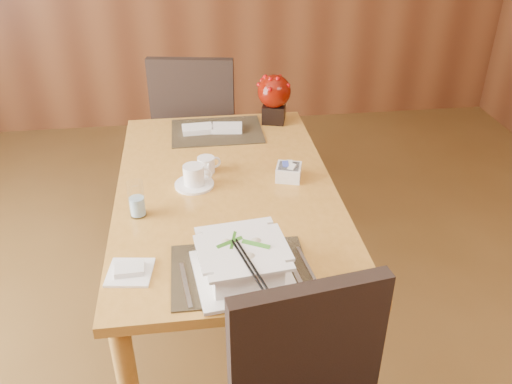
{
  "coord_description": "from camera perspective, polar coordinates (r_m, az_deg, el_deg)",
  "views": [
    {
      "loc": [
        -0.13,
        -1.33,
        1.9
      ],
      "look_at": [
        0.09,
        0.35,
        0.87
      ],
      "focal_mm": 38.0,
      "sensor_mm": 36.0,
      "label": 1
    }
  ],
  "objects": [
    {
      "name": "placemat_near",
      "position": [
        1.8,
        -1.68,
        -8.34
      ],
      "size": [
        0.45,
        0.33,
        0.01
      ],
      "primitive_type": "cube",
      "color": "black",
      "rests_on": "dining_table"
    },
    {
      "name": "bread_plate",
      "position": [
        1.84,
        -13.12,
        -8.25
      ],
      "size": [
        0.16,
        0.16,
        0.01
      ],
      "primitive_type": "cube",
      "rotation": [
        0.0,
        0.0,
        -0.14
      ],
      "color": "white",
      "rests_on": "dining_table"
    },
    {
      "name": "far_chair",
      "position": [
        3.2,
        -6.19,
        6.75
      ],
      "size": [
        0.55,
        0.56,
        1.03
      ],
      "rotation": [
        0.0,
        0.0,
        2.97
      ],
      "color": "black",
      "rests_on": "ground"
    },
    {
      "name": "sugar_caddy",
      "position": [
        2.3,
        3.46,
        2.08
      ],
      "size": [
        0.13,
        0.13,
        0.06
      ],
      "primitive_type": "cube",
      "rotation": [
        0.0,
        0.0,
        -0.29
      ],
      "color": "white",
      "rests_on": "dining_table"
    },
    {
      "name": "berry_decor",
      "position": [
        2.79,
        1.92,
        10.1
      ],
      "size": [
        0.17,
        0.17,
        0.25
      ],
      "rotation": [
        0.0,
        0.0,
        -0.27
      ],
      "color": "black",
      "rests_on": "dining_table"
    },
    {
      "name": "napkins_far",
      "position": [
        2.73,
        -4.39,
        6.7
      ],
      "size": [
        0.3,
        0.12,
        0.03
      ],
      "primitive_type": null,
      "rotation": [
        0.0,
        0.0,
        -0.04
      ],
      "color": "white",
      "rests_on": "dining_table"
    },
    {
      "name": "coffee_cup",
      "position": [
        2.25,
        -6.56,
        1.55
      ],
      "size": [
        0.16,
        0.16,
        0.09
      ],
      "rotation": [
        0.0,
        0.0,
        -0.13
      ],
      "color": "white",
      "rests_on": "dining_table"
    },
    {
      "name": "placemat_far",
      "position": [
        2.73,
        -4.13,
        6.41
      ],
      "size": [
        0.45,
        0.33,
        0.01
      ],
      "primitive_type": "cube",
      "color": "black",
      "rests_on": "dining_table"
    },
    {
      "name": "soup_setting",
      "position": [
        1.74,
        -1.41,
        -7.41
      ],
      "size": [
        0.34,
        0.34,
        0.12
      ],
      "rotation": [
        0.0,
        0.0,
        0.12
      ],
      "color": "white",
      "rests_on": "dining_table"
    },
    {
      "name": "dining_table",
      "position": [
        2.3,
        -3.09,
        -1.57
      ],
      "size": [
        0.9,
        1.5,
        0.75
      ],
      "color": "gold",
      "rests_on": "ground"
    },
    {
      "name": "creamer_jug",
      "position": [
        2.35,
        -5.28,
        2.87
      ],
      "size": [
        0.12,
        0.12,
        0.07
      ],
      "primitive_type": null,
      "rotation": [
        0.0,
        0.0,
        0.28
      ],
      "color": "white",
      "rests_on": "dining_table"
    },
    {
      "name": "water_glass",
      "position": [
        2.08,
        -12.47,
        -0.73
      ],
      "size": [
        0.08,
        0.08,
        0.14
      ],
      "primitive_type": "cylinder",
      "rotation": [
        0.0,
        0.0,
        0.43
      ],
      "color": "silver",
      "rests_on": "dining_table"
    }
  ]
}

